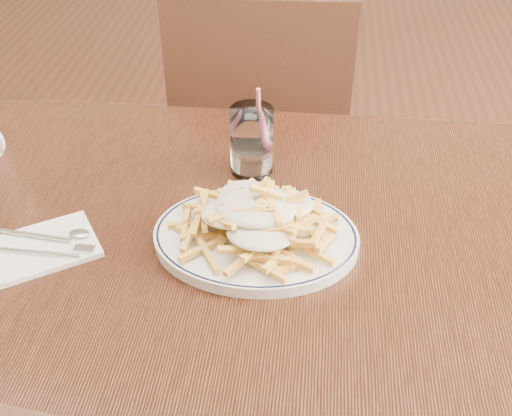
# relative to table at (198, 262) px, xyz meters

# --- Properties ---
(table) EXTENTS (1.20, 0.80, 0.75)m
(table) POSITION_rel_table_xyz_m (0.00, 0.00, 0.00)
(table) COLOR black
(table) RESTS_ON ground
(chair_far) EXTENTS (0.45, 0.45, 0.94)m
(chair_far) POSITION_rel_table_xyz_m (0.04, 0.66, -0.14)
(chair_far) COLOR black
(chair_far) RESTS_ON ground
(fries_plate) EXTENTS (0.34, 0.30, 0.02)m
(fries_plate) POSITION_rel_table_xyz_m (0.10, -0.03, 0.09)
(fries_plate) COLOR white
(fries_plate) RESTS_ON table
(loaded_fries) EXTENTS (0.28, 0.25, 0.07)m
(loaded_fries) POSITION_rel_table_xyz_m (0.10, -0.03, 0.14)
(loaded_fries) COLOR gold
(loaded_fries) RESTS_ON fries_plate
(napkin) EXTENTS (0.22, 0.20, 0.01)m
(napkin) POSITION_rel_table_xyz_m (-0.24, -0.09, 0.08)
(napkin) COLOR white
(napkin) RESTS_ON table
(cutlery) EXTENTS (0.17, 0.06, 0.01)m
(cutlery) POSITION_rel_table_xyz_m (-0.24, -0.08, 0.09)
(cutlery) COLOR silver
(cutlery) RESTS_ON napkin
(water_glass) EXTENTS (0.08, 0.08, 0.17)m
(water_glass) POSITION_rel_table_xyz_m (0.07, 0.17, 0.13)
(water_glass) COLOR white
(water_glass) RESTS_ON table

